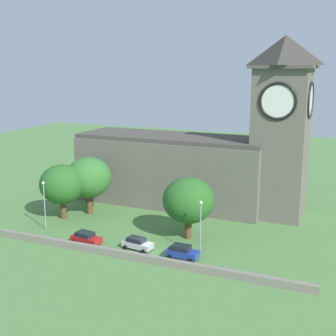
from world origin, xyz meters
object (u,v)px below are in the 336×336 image
at_px(car_blue, 182,252).
at_px(tree_churchyard, 62,184).
at_px(car_silver, 137,243).
at_px(church, 202,158).
at_px(streetlamp_west_mid, 201,220).
at_px(tree_riverside_east, 89,178).
at_px(streetlamp_west_end, 44,198).
at_px(tree_by_tower, 188,201).
at_px(car_red, 86,238).

height_order(car_blue, tree_churchyard, tree_churchyard).
distance_m(car_silver, tree_churchyard, 18.83).
bearing_deg(car_silver, tree_churchyard, 158.27).
xyz_separation_m(church, car_silver, (-1.34, -22.15, -7.82)).
distance_m(car_silver, streetlamp_west_mid, 9.49).
height_order(car_silver, car_blue, car_blue).
bearing_deg(tree_churchyard, tree_riverside_east, 56.68).
relative_size(car_silver, streetlamp_west_end, 0.58).
bearing_deg(streetlamp_west_end, streetlamp_west_mid, 0.20).
xyz_separation_m(car_silver, tree_riverside_east, (-14.37, 10.58, 5.35)).
distance_m(church, car_silver, 23.53).
bearing_deg(church, tree_by_tower, -77.42).
bearing_deg(tree_churchyard, car_red, -39.48).
distance_m(car_red, car_silver, 7.52).
xyz_separation_m(car_blue, tree_by_tower, (-1.87, 7.01, 4.72)).
bearing_deg(tree_by_tower, car_silver, -126.52).
height_order(tree_riverside_east, tree_by_tower, tree_riverside_east).
relative_size(car_silver, tree_riverside_east, 0.45).
relative_size(streetlamp_west_mid, tree_riverside_east, 0.77).
distance_m(streetlamp_west_mid, tree_riverside_east, 24.62).
bearing_deg(tree_by_tower, streetlamp_west_end, -166.19).
bearing_deg(tree_riverside_east, tree_churchyard, -123.32).
distance_m(car_red, tree_by_tower, 15.19).
bearing_deg(streetlamp_west_mid, car_blue, -132.30).
distance_m(car_red, streetlamp_west_end, 9.97).
bearing_deg(tree_churchyard, streetlamp_west_mid, -11.81).
distance_m(car_silver, car_blue, 6.72).
xyz_separation_m(car_silver, streetlamp_west_mid, (8.45, 1.43, 4.07)).
bearing_deg(car_red, tree_riverside_east, 120.76).
distance_m(car_silver, tree_riverside_east, 18.63).
distance_m(car_red, tree_churchyard, 13.16).
height_order(car_red, streetlamp_west_mid, streetlamp_west_mid).
relative_size(car_red, car_silver, 1.02).
bearing_deg(streetlamp_west_end, car_silver, -4.76).
relative_size(church, car_silver, 9.31).
bearing_deg(church, car_silver, -93.47).
bearing_deg(car_silver, church, 86.53).
relative_size(church, car_red, 9.10).
bearing_deg(church, streetlamp_west_mid, -71.05).
xyz_separation_m(car_blue, tree_churchyard, (-23.60, 7.22, 4.78)).
bearing_deg(streetlamp_west_mid, tree_riverside_east, 158.17).
bearing_deg(tree_churchyard, car_silver, -21.73).
relative_size(church, car_blue, 9.59).
xyz_separation_m(church, tree_by_tower, (3.49, -15.63, -3.03)).
height_order(streetlamp_west_mid, tree_riverside_east, tree_riverside_east).
xyz_separation_m(streetlamp_west_mid, tree_churchyard, (-25.35, 5.30, 0.78)).
height_order(streetlamp_west_end, tree_riverside_east, tree_riverside_east).
xyz_separation_m(car_silver, tree_by_tower, (4.83, 6.52, 4.79)).
distance_m(car_silver, streetlamp_west_end, 16.78).
xyz_separation_m(church, car_blue, (5.36, -22.64, -7.75)).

